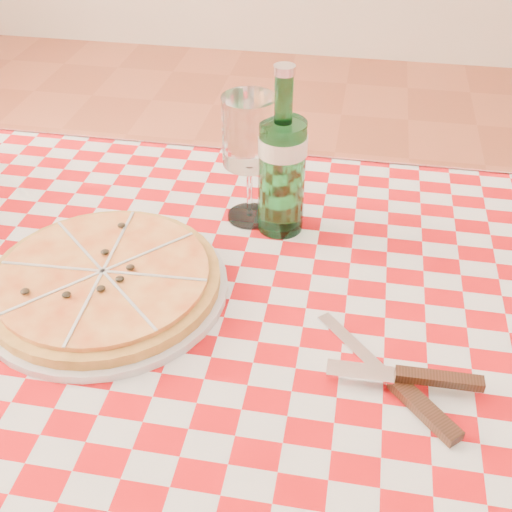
{
  "coord_description": "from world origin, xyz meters",
  "views": [
    {
      "loc": [
        0.1,
        -0.6,
        1.34
      ],
      "look_at": [
        -0.02,
        0.06,
        0.82
      ],
      "focal_mm": 45.0,
      "sensor_mm": 36.0,
      "label": 1
    }
  ],
  "objects_px": {
    "dining_table": "(263,373)",
    "pizza_plate": "(104,279)",
    "wine_glass": "(249,161)",
    "water_bottle": "(282,153)"
  },
  "relations": [
    {
      "from": "dining_table",
      "to": "pizza_plate",
      "type": "distance_m",
      "value": 0.25
    },
    {
      "from": "pizza_plate",
      "to": "wine_glass",
      "type": "xyz_separation_m",
      "value": [
        0.16,
        0.21,
        0.08
      ]
    },
    {
      "from": "pizza_plate",
      "to": "water_bottle",
      "type": "relative_size",
      "value": 1.29
    },
    {
      "from": "water_bottle",
      "to": "dining_table",
      "type": "bearing_deg",
      "value": -87.43
    },
    {
      "from": "water_bottle",
      "to": "wine_glass",
      "type": "height_order",
      "value": "water_bottle"
    },
    {
      "from": "dining_table",
      "to": "water_bottle",
      "type": "relative_size",
      "value": 4.63
    },
    {
      "from": "dining_table",
      "to": "water_bottle",
      "type": "bearing_deg",
      "value": 92.57
    },
    {
      "from": "water_bottle",
      "to": "wine_glass",
      "type": "distance_m",
      "value": 0.06
    },
    {
      "from": "dining_table",
      "to": "water_bottle",
      "type": "xyz_separation_m",
      "value": [
        -0.01,
        0.22,
        0.23
      ]
    },
    {
      "from": "water_bottle",
      "to": "pizza_plate",
      "type": "bearing_deg",
      "value": -137.71
    }
  ]
}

